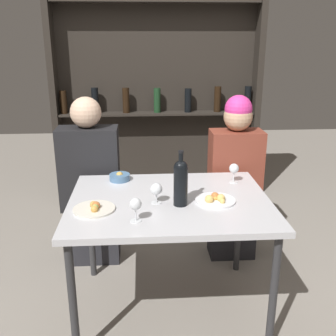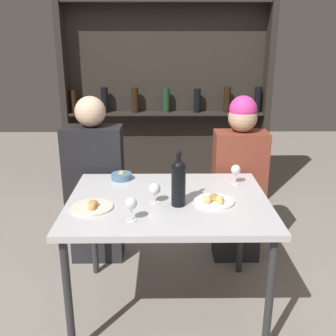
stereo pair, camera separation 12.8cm
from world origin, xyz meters
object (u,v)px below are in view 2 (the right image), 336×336
object	(u,v)px
food_plate_0	(214,201)
wine_glass_2	(155,189)
wine_glass_1	(131,204)
seated_person_left	(95,186)
food_plate_1	(92,207)
wine_bottle	(179,181)
seated_person_right	(239,182)
wine_glass_0	(236,170)
snack_bowl	(122,176)

from	to	relation	value
food_plate_0	wine_glass_2	bearing A→B (deg)	178.99
wine_glass_1	seated_person_left	bearing A→B (deg)	111.24
wine_glass_2	food_plate_1	world-z (taller)	wine_glass_2
food_plate_0	food_plate_1	xyz separation A→B (m)	(-0.69, -0.07, -0.00)
wine_glass_1	seated_person_left	distance (m)	1.00
wine_bottle	seated_person_right	world-z (taller)	seated_person_right
wine_glass_1	food_plate_1	size ratio (longest dim) A/B	0.56
wine_glass_0	snack_bowl	world-z (taller)	wine_glass_0
wine_glass_1	snack_bowl	distance (m)	0.64
wine_bottle	food_plate_1	distance (m)	0.51
food_plate_1	snack_bowl	xyz separation A→B (m)	(0.12, 0.47, 0.01)
wine_glass_2	seated_person_left	distance (m)	0.85
snack_bowl	seated_person_left	world-z (taller)	seated_person_left
wine_bottle	food_plate_1	size ratio (longest dim) A/B	1.37
wine_bottle	seated_person_left	xyz separation A→B (m)	(-0.61, 0.71, -0.30)
wine_bottle	seated_person_left	distance (m)	0.98
wine_glass_2	food_plate_1	bearing A→B (deg)	-167.29
wine_glass_2	wine_glass_0	bearing A→B (deg)	30.42
wine_bottle	food_plate_0	bearing A→B (deg)	8.24
food_plate_1	wine_glass_1	bearing A→B (deg)	-33.70
food_plate_0	seated_person_left	size ratio (longest dim) A/B	0.19
wine_glass_2	snack_bowl	world-z (taller)	wine_glass_2
wine_glass_2	seated_person_left	world-z (taller)	seated_person_left
wine_glass_2	food_plate_0	distance (m)	0.35
food_plate_1	snack_bowl	size ratio (longest dim) A/B	1.72
wine_glass_0	seated_person_right	distance (m)	0.44
seated_person_left	food_plate_0	bearing A→B (deg)	-39.80
wine_glass_0	snack_bowl	size ratio (longest dim) A/B	0.95
wine_glass_1	wine_glass_2	world-z (taller)	wine_glass_1
wine_glass_0	seated_person_right	bearing A→B (deg)	74.90
wine_glass_2	seated_person_right	xyz separation A→B (m)	(0.62, 0.67, -0.21)
food_plate_0	seated_person_right	distance (m)	0.75
seated_person_right	wine_glass_1	bearing A→B (deg)	-129.20
wine_bottle	wine_glass_0	distance (m)	0.52
wine_glass_1	seated_person_right	world-z (taller)	seated_person_right
food_plate_1	wine_glass_2	bearing A→B (deg)	12.71
wine_glass_0	wine_glass_2	bearing A→B (deg)	-149.58
wine_glass_0	food_plate_0	size ratio (longest dim) A/B	0.54
seated_person_right	seated_person_left	bearing A→B (deg)	-180.00
food_plate_1	seated_person_left	size ratio (longest dim) A/B	0.18
snack_bowl	seated_person_left	xyz separation A→B (m)	(-0.24, 0.28, -0.18)
wine_glass_1	wine_glass_0	bearing A→B (deg)	40.20
wine_glass_2	snack_bowl	bearing A→B (deg)	120.37
wine_glass_1	food_plate_0	world-z (taller)	wine_glass_1
wine_bottle	snack_bowl	world-z (taller)	wine_bottle
food_plate_0	seated_person_left	distance (m)	1.07
snack_bowl	seated_person_left	distance (m)	0.40
wine_bottle	wine_glass_1	distance (m)	0.33
wine_bottle	food_plate_0	distance (m)	0.25
wine_glass_0	wine_glass_1	distance (m)	0.84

